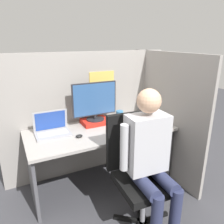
% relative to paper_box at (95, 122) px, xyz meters
% --- Properties ---
extents(ground_plane, '(12.00, 12.00, 0.00)m').
position_rel_paper_box_xyz_m(ground_plane, '(-0.01, -0.55, -0.73)').
color(ground_plane, '#3D3D42').
extents(cubicle_panel_back, '(2.12, 0.05, 1.53)m').
position_rel_paper_box_xyz_m(cubicle_panel_back, '(-0.01, 0.19, 0.04)').
color(cubicle_panel_back, gray).
rests_on(cubicle_panel_back, ground).
extents(cubicle_panel_right, '(0.04, 1.36, 1.53)m').
position_rel_paper_box_xyz_m(cubicle_panel_right, '(0.82, -0.26, 0.04)').
color(cubicle_panel_right, gray).
rests_on(cubicle_panel_right, ground).
extents(desk, '(1.62, 0.72, 0.70)m').
position_rel_paper_box_xyz_m(desk, '(-0.01, -0.19, -0.19)').
color(desk, '#9E9993').
rests_on(desk, ground).
extents(paper_box, '(0.31, 0.23, 0.05)m').
position_rel_paper_box_xyz_m(paper_box, '(0.00, 0.00, 0.00)').
color(paper_box, red).
rests_on(paper_box, desk).
extents(monitor, '(0.53, 0.21, 0.44)m').
position_rel_paper_box_xyz_m(monitor, '(0.00, 0.00, 0.25)').
color(monitor, '#232328').
rests_on(monitor, paper_box).
extents(laptop, '(0.36, 0.23, 0.25)m').
position_rel_paper_box_xyz_m(laptop, '(-0.52, -0.09, 0.02)').
color(laptop, '#99999E').
rests_on(laptop, desk).
extents(mouse, '(0.07, 0.05, 0.03)m').
position_rel_paper_box_xyz_m(mouse, '(-0.30, -0.29, -0.01)').
color(mouse, black).
rests_on(mouse, desk).
extents(stapler, '(0.05, 0.14, 0.05)m').
position_rel_paper_box_xyz_m(stapler, '(0.73, -0.29, -0.00)').
color(stapler, '#2D2D33').
rests_on(stapler, desk).
extents(carrot_toy, '(0.05, 0.13, 0.05)m').
position_rel_paper_box_xyz_m(carrot_toy, '(0.04, -0.35, -0.00)').
color(carrot_toy, orange).
rests_on(carrot_toy, desk).
extents(office_chair, '(0.53, 0.57, 1.03)m').
position_rel_paper_box_xyz_m(office_chair, '(0.07, -0.83, -0.19)').
color(office_chair, black).
rests_on(office_chair, ground).
extents(person, '(0.48, 0.45, 1.30)m').
position_rel_paper_box_xyz_m(person, '(0.08, -0.99, 0.03)').
color(person, '#282D4C').
rests_on(person, ground).
extents(coffee_mug, '(0.09, 0.09, 0.10)m').
position_rel_paper_box_xyz_m(coffee_mug, '(0.35, 0.05, 0.02)').
color(coffee_mug, teal).
rests_on(coffee_mug, desk).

